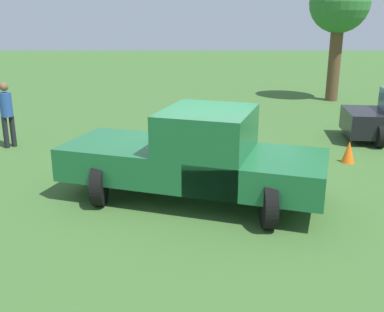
{
  "coord_description": "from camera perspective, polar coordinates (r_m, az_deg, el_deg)",
  "views": [
    {
      "loc": [
        -8.8,
        0.39,
        3.48
      ],
      "look_at": [
        -0.48,
        0.37,
        0.9
      ],
      "focal_mm": 42.4,
      "sensor_mm": 36.0,
      "label": 1
    }
  ],
  "objects": [
    {
      "name": "pickup_truck",
      "position": [
        8.66,
        0.82,
        0.24
      ],
      "size": [
        3.3,
        5.36,
        1.83
      ],
      "rotation": [
        0.0,
        0.0,
        1.26
      ],
      "color": "black",
      "rests_on": "ground_plane"
    },
    {
      "name": "person_visitor",
      "position": [
        13.32,
        -22.28,
        5.27
      ],
      "size": [
        0.45,
        0.45,
        1.79
      ],
      "rotation": [
        0.0,
        0.0,
        0.74
      ],
      "color": "black",
      "rests_on": "ground_plane"
    },
    {
      "name": "traffic_cone",
      "position": [
        11.81,
        19.1,
        0.5
      ],
      "size": [
        0.32,
        0.32,
        0.55
      ],
      "primitive_type": "cone",
      "color": "orange",
      "rests_on": "ground_plane"
    },
    {
      "name": "tree_back_left",
      "position": [
        20.26,
        18.07,
        17.52
      ],
      "size": [
        2.43,
        2.43,
        5.22
      ],
      "color": "brown",
      "rests_on": "ground_plane"
    },
    {
      "name": "ground_plane",
      "position": [
        9.47,
        2.23,
        -4.34
      ],
      "size": [
        80.0,
        80.0,
        0.0
      ],
      "primitive_type": "plane",
      "color": "#3D662D"
    }
  ]
}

